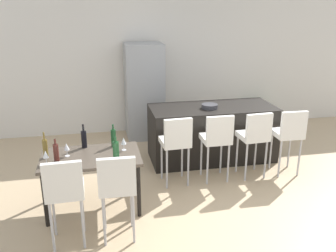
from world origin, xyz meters
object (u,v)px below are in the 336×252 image
object	(u,v)px
bar_chair_middle	(217,137)
dining_chair_near	(65,189)
wine_bottle_far	(116,151)
kitchen_island	(212,133)
bar_chair_right	(255,134)
wine_bottle_inner	(113,138)
wine_bottle_near	(45,148)
potted_plant	(262,112)
wine_bottle_right	(56,153)
wine_glass_middle	(66,147)
fruit_bowl	(210,106)
wine_glass_end	(46,155)
wine_bottle_corner	(84,139)
bar_chair_left	(176,140)
dining_table	(91,161)
bar_chair_far	(289,132)
wine_glass_left	(124,141)
refrigerator	(144,91)
dining_chair_far	(117,184)

from	to	relation	value
bar_chair_middle	dining_chair_near	distance (m)	2.39
wine_bottle_far	kitchen_island	bearing A→B (deg)	40.83
bar_chair_right	wine_bottle_inner	distance (m)	2.11
wine_bottle_near	potted_plant	size ratio (longest dim) A/B	0.56
wine_bottle_right	potted_plant	size ratio (longest dim) A/B	0.49
bar_chair_right	wine_glass_middle	xyz separation A→B (m)	(-2.69, -0.38, 0.17)
fruit_bowl	wine_bottle_far	bearing A→B (deg)	-139.31
kitchen_island	wine_bottle_inner	distance (m)	2.01
wine_glass_end	wine_bottle_corner	bearing A→B (deg)	46.26
dining_chair_near	bar_chair_left	bearing A→B (deg)	38.38
dining_table	bar_chair_right	bearing A→B (deg)	9.95
bar_chair_middle	wine_bottle_near	bearing A→B (deg)	-170.79
bar_chair_left	bar_chair_middle	world-z (taller)	same
fruit_bowl	bar_chair_middle	bearing A→B (deg)	-98.74
bar_chair_far	fruit_bowl	size ratio (longest dim) A/B	4.02
wine_bottle_right	potted_plant	distance (m)	4.80
fruit_bowl	wine_glass_left	bearing A→B (deg)	-144.57
wine_glass_left	refrigerator	bearing A→B (deg)	76.10
kitchen_island	wine_bottle_right	size ratio (longest dim) A/B	7.12
bar_chair_far	wine_glass_middle	world-z (taller)	bar_chair_far
refrigerator	wine_bottle_far	bearing A→B (deg)	-104.63
potted_plant	wine_bottle_inner	bearing A→B (deg)	-144.59
wine_bottle_right	refrigerator	distance (m)	3.04
dining_chair_near	refrigerator	size ratio (longest dim) A/B	0.57
dining_chair_far	wine_glass_left	size ratio (longest dim) A/B	6.03
bar_chair_far	wine_bottle_inner	distance (m)	2.67
bar_chair_far	wine_glass_middle	bearing A→B (deg)	-173.35
dining_chair_near	wine_glass_middle	world-z (taller)	dining_chair_near
bar_chair_middle	dining_chair_near	xyz separation A→B (m)	(-2.08, -1.16, 0.00)
fruit_bowl	wine_bottle_near	bearing A→B (deg)	-155.49
bar_chair_right	wine_bottle_inner	bearing A→B (deg)	-175.53
wine_bottle_inner	wine_glass_middle	size ratio (longest dim) A/B	1.77
wine_bottle_right	wine_bottle_far	distance (m)	0.72
bar_chair_right	potted_plant	bearing A→B (deg)	61.72
wine_bottle_corner	wine_bottle_inner	bearing A→B (deg)	-5.87
wine_glass_left	wine_bottle_inner	bearing A→B (deg)	127.00
bar_chair_left	wine_glass_middle	size ratio (longest dim) A/B	6.03
wine_bottle_inner	wine_glass_middle	distance (m)	0.63
wine_bottle_corner	dining_chair_near	bearing A→B (deg)	-100.73
bar_chair_far	potted_plant	distance (m)	2.25
wine_bottle_far	potted_plant	bearing A→B (deg)	40.70
fruit_bowl	potted_plant	size ratio (longest dim) A/B	0.44
potted_plant	wine_bottle_right	bearing A→B (deg)	-145.97
wine_bottle_right	bar_chair_middle	bearing A→B (deg)	13.34
kitchen_island	wine_glass_middle	world-z (taller)	kitchen_island
dining_table	wine_bottle_inner	world-z (taller)	wine_bottle_inner
bar_chair_left	refrigerator	world-z (taller)	refrigerator
bar_chair_middle	kitchen_island	bearing A→B (deg)	76.49
wine_glass_middle	potted_plant	size ratio (longest dim) A/B	0.29
dining_chair_far	wine_glass_middle	world-z (taller)	dining_chair_far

